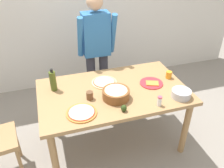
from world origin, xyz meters
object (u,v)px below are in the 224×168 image
Objects in this scene: pizza_raw_on_board at (104,82)px; popcorn_bowl at (116,93)px; avocado at (124,108)px; dining_table at (113,97)px; person_cook at (97,48)px; olive_oil_bottle at (53,81)px; cup_orange at (169,75)px; plate_with_slice at (152,83)px; salt_shaker at (160,101)px; cup_small_brown at (90,95)px; mixing_bowl_steel at (181,94)px; pizza_cooked_on_tray at (82,113)px.

popcorn_bowl is at bearing -83.63° from pizza_raw_on_board.
avocado is (0.04, -0.54, 0.03)m from pizza_raw_on_board.
dining_table is 0.99× the size of person_cook.
olive_oil_bottle is (-0.61, 0.20, 0.20)m from dining_table.
pizza_raw_on_board is 0.76m from cup_orange.
cup_orange reaches higher than plate_with_slice.
plate_with_slice is at bearing 75.04° from salt_shaker.
olive_oil_bottle reaches higher than cup_small_brown.
popcorn_bowl is 0.27m from cup_small_brown.
mixing_bowl_steel is (0.62, -1.08, -0.14)m from person_cook.
olive_oil_bottle reaches higher than plate_with_slice.
person_cook is at bearing 120.09° from plate_with_slice.
person_cook is 0.91m from popcorn_bowl.
mixing_bowl_steel is at bearing -100.04° from cup_orange.
dining_table is at bearing 15.67° from cup_small_brown.
dining_table is 0.67m from olive_oil_bottle.
plate_with_slice is (0.44, -0.76, -0.17)m from person_cook.
popcorn_bowl is 0.23m from avocado.
person_cook is (0.01, 0.76, 0.27)m from dining_table.
mixing_bowl_steel is at bearing -2.43° from pizza_cooked_on_tray.
popcorn_bowl reaches higher than mixing_bowl_steel.
mixing_bowl_steel is 0.65m from avocado.
olive_oil_bottle is at bearing 139.86° from cup_small_brown.
salt_shaker is (0.35, -0.39, 0.14)m from dining_table.
pizza_raw_on_board is 0.58m from pizza_cooked_on_tray.
plate_with_slice is 1.09m from olive_oil_bottle.
popcorn_bowl is 0.69m from olive_oil_bottle.
olive_oil_bottle is at bearing 161.71° from dining_table.
person_cook is 0.90m from plate_with_slice.
popcorn_bowl is at bearing -97.26° from dining_table.
dining_table is 18.82× the size of cup_orange.
mixing_bowl_steel is at bearing -60.17° from person_cook.
olive_oil_bottle is at bearing 173.56° from cup_orange.
person_cook is 1.13m from pizza_cooked_on_tray.
avocado reaches higher than pizza_cooked_on_tray.
mixing_bowl_steel is (1.04, -0.04, 0.03)m from pizza_cooked_on_tray.
olive_oil_bottle is at bearing 112.92° from pizza_cooked_on_tray.
pizza_cooked_on_tray is at bearing 167.46° from avocado.
cup_small_brown is at bearing 58.14° from pizza_cooked_on_tray.
salt_shaker is (0.75, -0.11, 0.04)m from pizza_cooked_on_tray.
person_cook reaches higher than cup_orange.
plate_with_slice is at bearing 5.65° from cup_small_brown.
cup_orange is 1.00× the size of cup_small_brown.
popcorn_bowl is (0.04, -0.32, 0.05)m from pizza_raw_on_board.
cup_small_brown reaches higher than avocado.
dining_table is 15.09× the size of salt_shaker.
salt_shaker is 1.51× the size of avocado.
pizza_raw_on_board is 0.34m from cup_small_brown.
popcorn_bowl is 3.29× the size of cup_orange.
mixing_bowl_steel is at bearing -23.06° from olive_oil_bottle.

